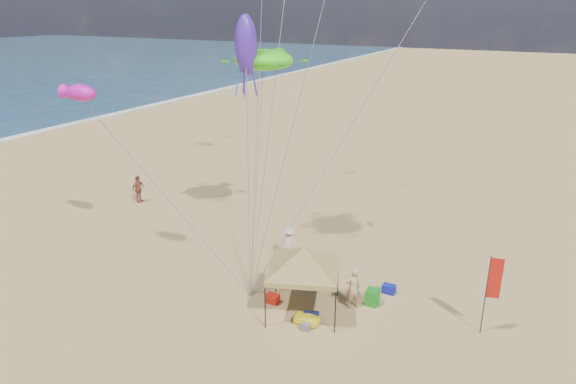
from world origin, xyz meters
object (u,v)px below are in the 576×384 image
object	(u,v)px
feather_flag	(492,283)
chair_green	(372,297)
cooler_blue	(389,289)
chair_yellow	(277,278)
person_near_a	(353,288)
person_far_a	(138,189)
person_near_b	(293,267)
cooler_red	(272,298)
canopy_tent	(304,250)
beach_cart	(307,320)
person_near_c	(288,243)

from	to	relation	value
feather_flag	chair_green	distance (m)	4.79
cooler_blue	chair_yellow	distance (m)	4.85
feather_flag	person_near_a	bearing A→B (deg)	-172.87
person_near_a	person_far_a	xyz separation A→B (m)	(-16.29, 5.06, -0.02)
cooler_blue	person_near_b	world-z (taller)	person_near_b
feather_flag	chair_yellow	distance (m)	8.86
cooler_red	person_far_a	world-z (taller)	person_far_a
canopy_tent	feather_flag	xyz separation A→B (m)	(6.74, 1.84, -0.60)
cooler_red	person_near_a	distance (m)	3.38
beach_cart	person_near_a	xyz separation A→B (m)	(1.12, 1.96, 0.70)
feather_flag	cooler_blue	world-z (taller)	feather_flag
chair_yellow	beach_cart	size ratio (longest dim) A/B	0.78
cooler_blue	chair_green	world-z (taller)	chair_green
person_near_b	person_far_a	xyz separation A→B (m)	(-13.27, 4.49, 0.08)
chair_green	chair_yellow	size ratio (longest dim) A/B	1.00
beach_cart	person_near_c	xyz separation A→B (m)	(-3.29, 4.67, 0.59)
chair_yellow	beach_cart	distance (m)	3.18
canopy_tent	person_near_c	size ratio (longest dim) A/B	3.17
chair_green	person_near_c	size ratio (longest dim) A/B	0.44
cooler_red	chair_green	xyz separation A→B (m)	(3.72, 1.80, 0.16)
feather_flag	chair_yellow	xyz separation A→B (m)	(-8.65, -0.56, -1.80)
canopy_tent	chair_yellow	xyz separation A→B (m)	(-1.91, 1.28, -2.40)
person_near_a	person_near_c	xyz separation A→B (m)	(-4.41, 2.70, -0.11)
canopy_tent	feather_flag	size ratio (longest dim) A/B	1.55
beach_cart	person_near_c	size ratio (longest dim) A/B	0.57
cooler_red	cooler_blue	world-z (taller)	same
chair_green	chair_yellow	xyz separation A→B (m)	(-4.21, -0.48, 0.00)
feather_flag	person_near_c	distance (m)	9.82
cooler_red	chair_green	distance (m)	4.14
canopy_tent	person_near_c	xyz separation A→B (m)	(-2.76, 3.91, -1.96)
cooler_blue	beach_cart	size ratio (longest dim) A/B	0.60
person_near_b	person_far_a	world-z (taller)	person_far_a
feather_flag	person_far_a	size ratio (longest dim) A/B	1.85
person_near_a	person_near_c	bearing A→B (deg)	-75.34
canopy_tent	person_near_b	xyz separation A→B (m)	(-1.37, 1.78, -1.96)
chair_yellow	person_near_b	xyz separation A→B (m)	(0.54, 0.50, 0.44)
chair_green	person_near_a	xyz separation A→B (m)	(-0.66, -0.56, 0.55)
chair_yellow	cooler_blue	bearing A→B (deg)	20.43
chair_yellow	person_near_a	distance (m)	3.60
chair_yellow	person_near_c	size ratio (longest dim) A/B	0.44
cooler_blue	person_near_c	distance (m)	5.51
chair_yellow	person_far_a	world-z (taller)	person_far_a
chair_green	beach_cart	distance (m)	3.09
canopy_tent	feather_flag	bearing A→B (deg)	15.27
canopy_tent	cooler_red	bearing A→B (deg)	-178.49
person_near_c	person_far_a	world-z (taller)	person_far_a
beach_cart	person_far_a	distance (m)	16.73
cooler_blue	person_near_b	bearing A→B (deg)	-163.35
cooler_blue	person_near_a	world-z (taller)	person_near_a
cooler_blue	chair_yellow	size ratio (longest dim) A/B	0.77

